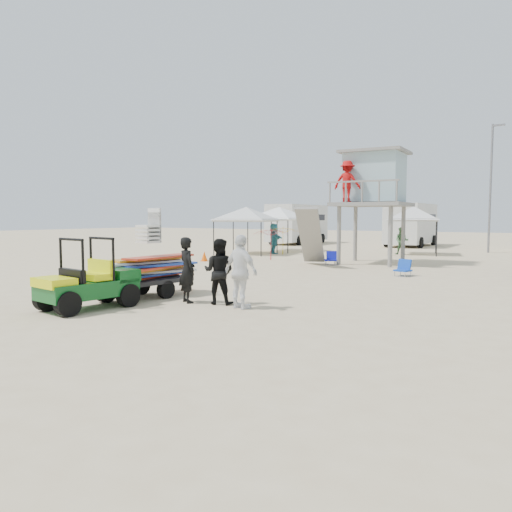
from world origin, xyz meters
The scene contains 20 objects.
ground centered at (0.00, 0.00, 0.00)m, with size 140.00×140.00×0.00m, color beige.
utility_cart centered at (-2.98, 0.68, 0.81)m, with size 1.46×2.42×1.73m.
surf_trailer centered at (-2.97, 3.01, 0.91)m, with size 1.59×2.53×2.22m.
man_left centered at (-1.46, 2.71, 0.87)m, with size 0.63×0.42×1.74m, color black.
man_mid centered at (-0.61, 2.96, 0.85)m, with size 0.83×0.65×1.71m, color black.
man_right centered at (0.24, 2.71, 0.92)m, with size 1.08×0.45×1.84m, color white.
lifeguard_tower centered at (-0.98, 16.03, 3.95)m, with size 3.43×3.43×5.30m.
canopy_white_a centered at (-9.41, 18.00, 2.71)m, with size 3.69×3.69×3.26m.
canopy_white_b centered at (-8.98, 21.32, 2.76)m, with size 3.20×3.20×3.31m.
canopy_white_c centered at (-0.70, 23.00, 2.74)m, with size 3.36×3.36×3.28m.
umbrella_a centered at (-6.00, 15.01, 0.84)m, with size 1.83×1.87×1.68m, color red.
umbrella_b centered at (-7.30, 18.81, 0.85)m, with size 1.85×1.88×1.69m, color yellow.
cone_near centered at (-6.82, 8.45, 0.25)m, with size 0.34×0.34×0.50m, color orange.
cone_far centered at (-8.58, 12.73, 0.25)m, with size 0.34×0.34×0.50m, color #FF5B08.
beach_chair_a centered at (-2.34, 14.45, 0.31)m, with size 0.72×0.80×0.64m.
beach_chair_b centered at (1.81, 11.69, 0.31)m, with size 0.66×0.72×0.64m.
rv_far_left centered at (-12.00, 29.99, 1.80)m, with size 2.64×6.80×3.25m.
rv_mid_left centered at (-3.00, 31.49, 1.80)m, with size 2.65×6.50×3.25m.
light_pole_left centered at (3.00, 27.00, 4.00)m, with size 0.14×0.14×8.00m, color slate.
distant_beachgoers centered at (-0.60, 20.22, 0.89)m, with size 19.92×11.10×1.86m.
Camera 1 is at (6.94, -7.48, 2.28)m, focal length 35.00 mm.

